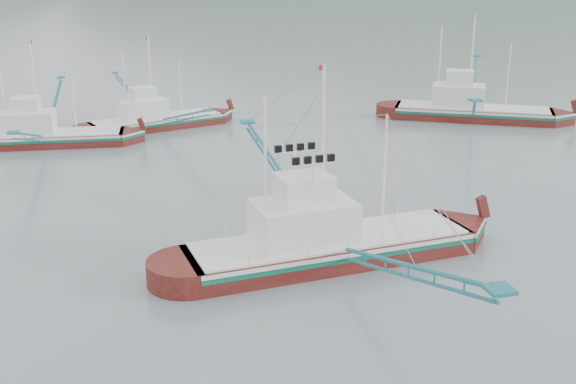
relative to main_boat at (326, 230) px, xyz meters
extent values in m
plane|color=slate|center=(-1.39, -2.75, -1.87)|extent=(1200.00, 1200.00, 0.00)
cube|color=#4D100C|center=(0.25, 0.03, -1.65)|extent=(16.81, 6.28, 2.19)
cube|color=silver|center=(0.25, 0.03, -0.72)|extent=(16.49, 6.32, 0.24)
cube|color=#0D5E48|center=(0.25, 0.03, -0.99)|extent=(16.49, 6.35, 0.24)
cube|color=silver|center=(0.25, 0.03, -0.50)|extent=(15.97, 5.96, 0.13)
cube|color=silver|center=(-1.38, -0.16, 0.65)|extent=(5.84, 4.12, 2.41)
cube|color=silver|center=(-1.38, -0.16, 2.62)|extent=(3.11, 2.72, 1.53)
cylinder|color=white|center=(-0.30, -0.04, 4.37)|extent=(0.18, 0.18, 9.84)
cylinder|color=white|center=(-3.56, -0.42, 3.63)|extent=(0.15, 0.15, 8.37)
cylinder|color=white|center=(3.50, 0.42, 2.89)|extent=(0.13, 0.13, 6.89)
cube|color=#4D100C|center=(-17.01, 31.35, -1.68)|extent=(14.22, 4.97, 1.86)
cube|color=silver|center=(-17.01, 31.35, -0.89)|extent=(13.95, 5.02, 0.20)
cube|color=#0D5E48|center=(-17.01, 31.35, -1.13)|extent=(13.96, 5.04, 0.20)
cube|color=silver|center=(-17.01, 31.35, -0.71)|extent=(13.51, 4.72, 0.11)
cube|color=silver|center=(-18.40, 31.48, 0.27)|extent=(4.90, 3.38, 2.05)
cube|color=silver|center=(-18.40, 31.48, 1.94)|extent=(2.59, 2.26, 1.30)
cylinder|color=white|center=(-17.48, 31.39, 3.43)|extent=(0.15, 0.15, 8.37)
cylinder|color=white|center=(-20.25, 31.65, 2.80)|extent=(0.13, 0.13, 7.11)
cylinder|color=white|center=(-14.24, 31.10, 2.17)|extent=(0.11, 0.11, 5.86)
cube|color=#4D100C|center=(-6.63, 35.71, -1.69)|extent=(13.70, 7.35, 1.77)
cube|color=silver|center=(-6.63, 35.71, -0.94)|extent=(13.47, 7.33, 0.19)
cube|color=#0D5E48|center=(-6.63, 35.71, -1.16)|extent=(13.48, 7.35, 0.19)
cube|color=silver|center=(-6.63, 35.71, -0.76)|extent=(13.02, 6.98, 0.11)
cube|color=silver|center=(-7.90, 35.32, 0.16)|extent=(5.06, 4.02, 1.94)
cube|color=silver|center=(-7.90, 35.32, 1.75)|extent=(2.77, 2.54, 1.24)
cylinder|color=white|center=(-7.05, 35.58, 3.17)|extent=(0.14, 0.14, 7.95)
cylinder|color=white|center=(-9.58, 34.79, 2.57)|extent=(0.12, 0.12, 6.76)
cylinder|color=white|center=(-4.10, 36.51, 1.97)|extent=(0.11, 0.11, 5.57)
cube|color=#4D100C|center=(25.84, 31.45, -1.65)|extent=(16.16, 11.40, 2.14)
cube|color=silver|center=(25.84, 31.45, -0.74)|extent=(15.92, 11.32, 0.24)
cube|color=#0D5E48|center=(25.84, 31.45, -1.01)|extent=(15.93, 11.34, 0.24)
cube|color=silver|center=(25.84, 31.45, -0.53)|extent=(15.35, 10.83, 0.13)
cube|color=silver|center=(24.42, 32.21, 0.59)|extent=(6.34, 5.56, 2.36)
cube|color=silver|center=(24.42, 32.21, 2.52)|extent=(3.57, 3.40, 1.50)
cylinder|color=white|center=(25.36, 31.70, 4.23)|extent=(0.17, 0.17, 9.63)
cylinder|color=white|center=(22.54, 33.23, 3.51)|extent=(0.15, 0.15, 8.19)
cylinder|color=white|center=(28.66, 29.92, 2.79)|extent=(0.13, 0.13, 6.74)
camera|label=1|loc=(-11.37, -35.94, 14.66)|focal=45.00mm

